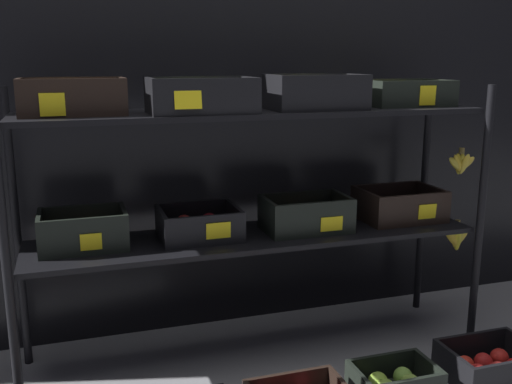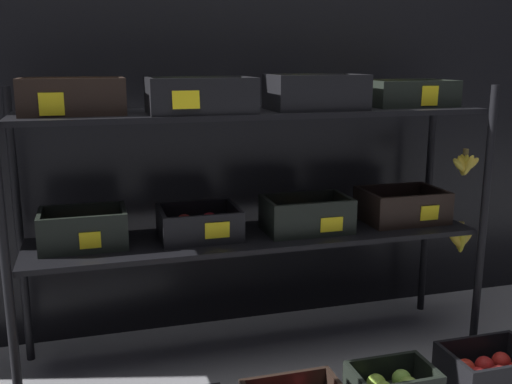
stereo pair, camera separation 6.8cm
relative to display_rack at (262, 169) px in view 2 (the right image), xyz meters
name	(u,v)px [view 2 (the right image)]	position (x,y,z in m)	size (l,w,h in m)	color
ground_plane	(256,353)	(-0.02, 0.00, -0.78)	(10.00, 10.00, 0.00)	gray
storefront_wall	(231,91)	(-0.02, 0.41, 0.28)	(4.20, 0.12, 2.12)	black
display_rack	(262,169)	(0.00, 0.00, 0.00)	(1.93, 0.44, 1.14)	black
crate_ground_rightmost_apple_red	(491,369)	(0.77, -0.45, -0.73)	(0.35, 0.25, 0.13)	black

